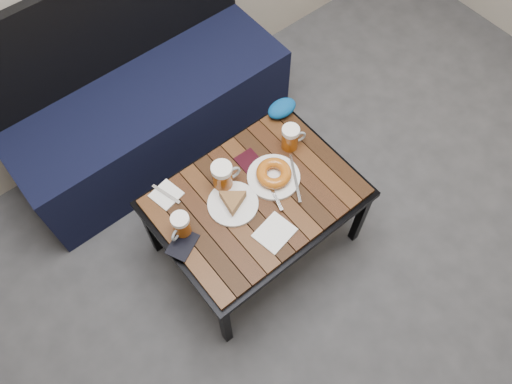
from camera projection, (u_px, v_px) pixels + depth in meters
ground at (424, 381)px, 2.14m from camera, size 4.00×4.00×0.00m
bench at (149, 111)px, 2.51m from camera, size 1.40×0.50×0.95m
cafe_table at (256, 200)px, 2.09m from camera, size 0.84×0.62×0.47m
beer_mug_left at (181, 225)px, 1.92m from camera, size 0.11×0.09×0.12m
beer_mug_centre at (223, 176)px, 2.01m from camera, size 0.13×0.09×0.14m
beer_mug_right at (291, 138)px, 2.12m from camera, size 0.12×0.09×0.12m
plate_pie at (233, 202)px, 2.01m from camera, size 0.21×0.21×0.06m
plate_bagel at (274, 175)px, 2.07m from camera, size 0.24×0.28×0.06m
napkin_left at (166, 195)px, 2.04m from camera, size 0.13×0.14×0.01m
napkin_right at (275, 233)px, 1.96m from camera, size 0.16×0.15×0.01m
passport_navy at (183, 244)px, 1.94m from camera, size 0.15×0.14×0.01m
passport_burgundy at (251, 163)px, 2.12m from camera, size 0.10×0.13×0.01m
knit_pouch at (282, 108)px, 2.23m from camera, size 0.14×0.10×0.06m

